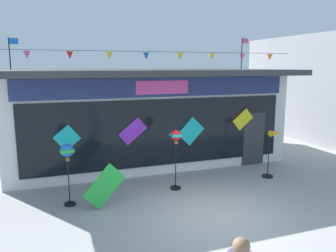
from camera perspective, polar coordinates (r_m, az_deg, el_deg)
The scene contains 6 objects.
ground_plane at distance 8.84m, azimuth 8.43°, elevation -14.88°, with size 80.00×80.00×0.00m, color #9E9B99.
kite_shop_building at distance 14.03m, azimuth -4.75°, elevation 2.40°, with size 10.58×6.90×5.00m.
wind_spinner_far_left at distance 9.23m, azimuth -16.91°, elevation -4.95°, with size 0.36×0.36×1.72m.
wind_spinner_left at distance 10.01m, azimuth 1.35°, elevation -2.99°, with size 0.33×0.33×1.86m.
wind_spinner_center_left at distance 11.77m, azimuth 17.68°, elevation -3.01°, with size 0.69×0.36×1.62m.
display_kite_on_ground at distance 9.11m, azimuth -10.82°, elevation -10.13°, with size 0.60×0.03×1.10m, color green.
Camera 1 is at (-3.83, -7.03, 3.74)m, focal length 35.48 mm.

